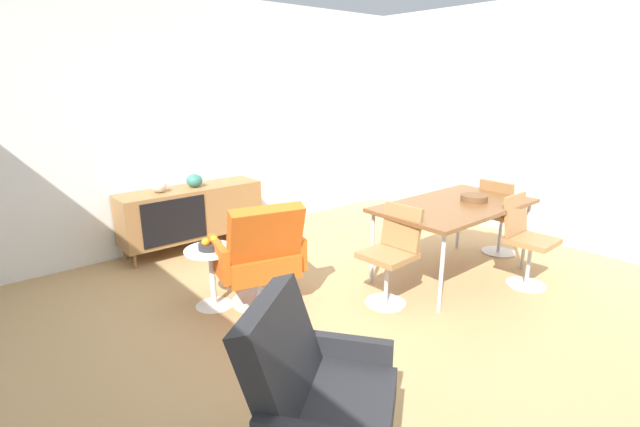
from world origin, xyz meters
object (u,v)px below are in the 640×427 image
object	(u,v)px
dining_table	(455,208)
lounge_chair_red	(260,254)
wooden_bowl_on_table	(474,198)
armchair_black_shell	(317,398)
dining_chair_near_window	(392,251)
fruit_bowl	(210,245)
side_table_round	(212,271)
sideboard	(192,212)
dining_chair_far_end	(500,214)
vase_sculptural_dark	(194,181)
vase_cobalt	(159,186)
dining_chair_front_right	(526,237)

from	to	relation	value
dining_table	lounge_chair_red	xyz separation A→B (m)	(-1.79, 0.68, -0.23)
wooden_bowl_on_table	armchair_black_shell	world-z (taller)	armchair_black_shell
dining_chair_near_window	fruit_bowl	size ratio (longest dim) A/B	4.28
dining_chair_near_window	side_table_round	bearing A→B (deg)	142.56
sideboard	dining_chair_far_end	distance (m)	3.45
sideboard	dining_chair_near_window	bearing A→B (deg)	-72.81
vase_sculptural_dark	dining_chair_near_window	xyz separation A→B (m)	(0.67, -2.36, -0.32)
dining_chair_near_window	dining_chair_far_end	distance (m)	1.78
wooden_bowl_on_table	vase_cobalt	bearing A→B (deg)	132.09
lounge_chair_red	side_table_round	world-z (taller)	lounge_chair_red
dining_chair_far_end	fruit_bowl	world-z (taller)	dining_chair_far_end
armchair_black_shell	side_table_round	distance (m)	2.02
armchair_black_shell	side_table_round	world-z (taller)	armchair_black_shell
sideboard	lounge_chair_red	world-z (taller)	lounge_chair_red
wooden_bowl_on_table	dining_chair_far_end	size ratio (longest dim) A/B	0.30
vase_cobalt	dining_table	distance (m)	3.08
dining_table	dining_chair_near_window	distance (m)	0.92
dining_table	dining_chair_front_right	xyz separation A→B (m)	(0.35, -0.56, -0.23)
wooden_bowl_on_table	fruit_bowl	world-z (taller)	wooden_bowl_on_table
vase_sculptural_dark	dining_table	bearing A→B (deg)	-56.62
sideboard	armchair_black_shell	distance (m)	3.51
wooden_bowl_on_table	side_table_round	world-z (taller)	wooden_bowl_on_table
vase_cobalt	wooden_bowl_on_table	world-z (taller)	vase_cobalt
armchair_black_shell	side_table_round	bearing A→B (deg)	76.44
dining_table	wooden_bowl_on_table	distance (m)	0.25
dining_table	fruit_bowl	world-z (taller)	dining_table
dining_chair_far_end	armchair_black_shell	xyz separation A→B (m)	(-3.47, -1.02, -0.00)
sideboard	dining_chair_far_end	xyz separation A→B (m)	(2.51, -2.36, 0.03)
dining_chair_near_window	dining_chair_far_end	bearing A→B (deg)	-0.13
sideboard	dining_chair_far_end	bearing A→B (deg)	-43.30
armchair_black_shell	lounge_chair_red	bearing A→B (deg)	65.06
sideboard	fruit_bowl	xyz separation A→B (m)	(-0.49, -1.42, 0.12)
armchair_black_shell	side_table_round	size ratio (longest dim) A/B	1.82
sideboard	dining_table	bearing A→B (deg)	-55.58
vase_cobalt	fruit_bowl	size ratio (longest dim) A/B	0.81
dining_chair_near_window	lounge_chair_red	distance (m)	1.13
dining_chair_front_right	fruit_bowl	size ratio (longest dim) A/B	4.28
dining_chair_front_right	fruit_bowl	bearing A→B (deg)	148.64
vase_sculptural_dark	wooden_bowl_on_table	xyz separation A→B (m)	(1.78, -2.43, -0.02)
dining_chair_near_window	armchair_black_shell	xyz separation A→B (m)	(-1.69, -1.02, -0.00)
vase_cobalt	fruit_bowl	xyz separation A→B (m)	(-0.15, -1.42, -0.24)
side_table_round	dining_chair_near_window	bearing A→B (deg)	-37.44
side_table_round	dining_chair_front_right	bearing A→B (deg)	-31.35
dining_chair_near_window	lounge_chair_red	world-z (taller)	lounge_chair_red
vase_cobalt	wooden_bowl_on_table	distance (m)	3.27
dining_chair_far_end	fruit_bowl	xyz separation A→B (m)	(-3.00, 0.94, 0.09)
armchair_black_shell	wooden_bowl_on_table	bearing A→B (deg)	18.74
side_table_round	armchair_black_shell	bearing A→B (deg)	-103.56
wooden_bowl_on_table	side_table_round	distance (m)	2.58
dining_chair_near_window	dining_chair_far_end	xyz separation A→B (m)	(1.78, -0.00, 0.00)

